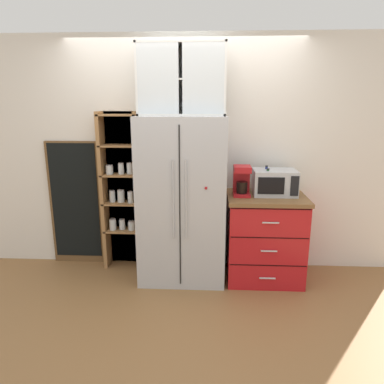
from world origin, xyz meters
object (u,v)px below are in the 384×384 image
object	(u,v)px
refrigerator	(182,200)
bottle_green	(267,184)
bottle_cobalt	(266,181)
coffee_maker	(242,180)
mug_charcoal	(268,192)
chalkboard_menu	(76,203)
microwave	(274,182)

from	to	relation	value
refrigerator	bottle_green	bearing A→B (deg)	0.91
bottle_cobalt	coffee_maker	bearing A→B (deg)	-160.32
mug_charcoal	chalkboard_menu	distance (m)	2.17
refrigerator	microwave	bearing A→B (deg)	3.56
bottle_green	bottle_cobalt	world-z (taller)	bottle_cobalt
microwave	bottle_cobalt	world-z (taller)	bottle_cobalt
mug_charcoal	bottle_green	distance (m)	0.09
mug_charcoal	bottle_cobalt	distance (m)	0.16
microwave	chalkboard_menu	bearing A→B (deg)	173.99
coffee_maker	bottle_cobalt	bearing A→B (deg)	19.68
microwave	chalkboard_menu	world-z (taller)	chalkboard_menu
refrigerator	bottle_green	size ratio (longest dim) A/B	6.08
coffee_maker	bottle_cobalt	world-z (taller)	coffee_maker
mug_charcoal	bottle_green	bearing A→B (deg)	93.65
refrigerator	mug_charcoal	xyz separation A→B (m)	(0.87, -0.02, 0.10)
microwave	coffee_maker	xyz separation A→B (m)	(-0.34, -0.04, 0.03)
refrigerator	mug_charcoal	size ratio (longest dim) A/B	16.39
bottle_green	mug_charcoal	bearing A→B (deg)	-86.35
chalkboard_menu	mug_charcoal	bearing A→B (deg)	-8.35
microwave	chalkboard_menu	size ratio (longest dim) A/B	0.31
bottle_green	chalkboard_menu	bearing A→B (deg)	172.56
microwave	coffee_maker	distance (m)	0.34
coffee_maker	mug_charcoal	world-z (taller)	coffee_maker
microwave	bottle_green	size ratio (longest dim) A/B	1.55
bottle_green	bottle_cobalt	size ratio (longest dim) A/B	0.96
coffee_maker	bottle_green	xyz separation A→B (m)	(0.26, -0.00, -0.03)
microwave	bottle_cobalt	xyz separation A→B (m)	(-0.08, 0.05, 0.00)
refrigerator	mug_charcoal	distance (m)	0.88
mug_charcoal	bottle_green	world-z (taller)	bottle_green
coffee_maker	bottle_green	bearing A→B (deg)	-0.73
microwave	mug_charcoal	bearing A→B (deg)	-134.30
coffee_maker	chalkboard_menu	bearing A→B (deg)	171.64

